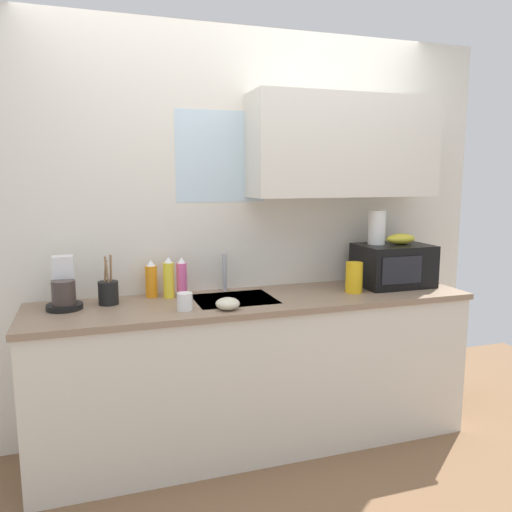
% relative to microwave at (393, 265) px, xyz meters
% --- Properties ---
extents(kitchen_wall_assembly, '(3.35, 0.42, 2.50)m').
position_rel_microwave_xyz_m(kitchen_wall_assembly, '(-0.82, 0.26, 0.34)').
color(kitchen_wall_assembly, silver).
rests_on(kitchen_wall_assembly, ground).
extents(counter_unit, '(2.58, 0.63, 0.90)m').
position_rel_microwave_xyz_m(counter_unit, '(-0.96, -0.05, -0.58)').
color(counter_unit, silver).
rests_on(counter_unit, ground).
extents(sink_faucet, '(0.03, 0.03, 0.24)m').
position_rel_microwave_xyz_m(sink_faucet, '(-1.08, 0.19, -0.02)').
color(sink_faucet, '#B2B5BA').
rests_on(sink_faucet, counter_unit).
extents(microwave, '(0.46, 0.35, 0.27)m').
position_rel_microwave_xyz_m(microwave, '(0.00, 0.00, 0.00)').
color(microwave, black).
rests_on(microwave, counter_unit).
extents(banana_bunch, '(0.20, 0.11, 0.07)m').
position_rel_microwave_xyz_m(banana_bunch, '(0.05, 0.00, 0.17)').
color(banana_bunch, gold).
rests_on(banana_bunch, microwave).
extents(paper_towel_roll, '(0.11, 0.11, 0.22)m').
position_rel_microwave_xyz_m(paper_towel_roll, '(-0.10, 0.05, 0.24)').
color(paper_towel_roll, white).
rests_on(paper_towel_roll, microwave).
extents(coffee_maker, '(0.19, 0.21, 0.28)m').
position_rel_microwave_xyz_m(coffee_maker, '(-2.01, 0.06, -0.03)').
color(coffee_maker, black).
rests_on(coffee_maker, counter_unit).
extents(dish_soap_bottle_pink, '(0.06, 0.06, 0.24)m').
position_rel_microwave_xyz_m(dish_soap_bottle_pink, '(-1.36, 0.12, -0.02)').
color(dish_soap_bottle_pink, '#E55999').
rests_on(dish_soap_bottle_pink, counter_unit).
extents(dish_soap_bottle_yellow, '(0.06, 0.06, 0.24)m').
position_rel_microwave_xyz_m(dish_soap_bottle_yellow, '(-1.44, 0.12, -0.02)').
color(dish_soap_bottle_yellow, yellow).
rests_on(dish_soap_bottle_yellow, counter_unit).
extents(dish_soap_bottle_orange, '(0.07, 0.07, 0.22)m').
position_rel_microwave_xyz_m(dish_soap_bottle_orange, '(-1.53, 0.17, -0.03)').
color(dish_soap_bottle_orange, orange).
rests_on(dish_soap_bottle_orange, counter_unit).
extents(cereal_canister, '(0.10, 0.10, 0.19)m').
position_rel_microwave_xyz_m(cereal_canister, '(-0.34, -0.10, -0.04)').
color(cereal_canister, gold).
rests_on(cereal_canister, counter_unit).
extents(mug_white, '(0.08, 0.08, 0.09)m').
position_rel_microwave_xyz_m(mug_white, '(-1.40, -0.19, -0.09)').
color(mug_white, white).
rests_on(mug_white, counter_unit).
extents(utensil_crock, '(0.11, 0.11, 0.28)m').
position_rel_microwave_xyz_m(utensil_crock, '(-1.78, 0.07, -0.06)').
color(utensil_crock, black).
rests_on(utensil_crock, counter_unit).
extents(small_bowl, '(0.13, 0.13, 0.06)m').
position_rel_microwave_xyz_m(small_bowl, '(-1.18, -0.25, -0.10)').
color(small_bowl, beige).
rests_on(small_bowl, counter_unit).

